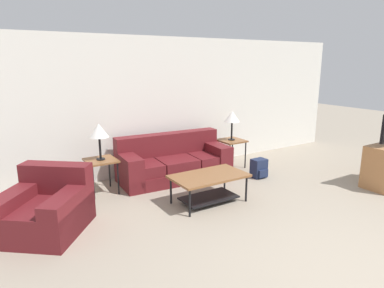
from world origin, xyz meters
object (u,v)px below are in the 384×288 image
(coffee_table, at_px, (209,182))
(table_lamp_left, at_px, (99,131))
(table_lamp_right, at_px, (232,117))
(armchair, at_px, (46,210))
(backpack, at_px, (259,168))
(side_table_right, at_px, (231,143))
(couch, at_px, (174,163))
(side_table_left, at_px, (101,163))

(coffee_table, bearing_deg, table_lamp_left, 134.98)
(coffee_table, relative_size, table_lamp_right, 1.94)
(coffee_table, relative_size, table_lamp_left, 1.94)
(armchair, bearing_deg, backpack, 1.56)
(table_lamp_left, bearing_deg, side_table_right, 0.00)
(coffee_table, bearing_deg, table_lamp_right, 41.49)
(side_table_right, relative_size, table_lamp_left, 0.97)
(armchair, bearing_deg, coffee_table, -9.23)
(couch, xyz_separation_m, side_table_left, (-1.36, -0.00, 0.21))
(coffee_table, xyz_separation_m, side_table_left, (-1.27, 1.28, 0.18))
(table_lamp_left, distance_m, backpack, 3.00)
(coffee_table, xyz_separation_m, table_lamp_right, (1.44, 1.28, 0.72))
(side_table_right, bearing_deg, side_table_left, 180.00)
(couch, height_order, side_table_right, couch)
(couch, xyz_separation_m, table_lamp_left, (-1.36, -0.00, 0.75))
(table_lamp_left, height_order, table_lamp_right, same)
(side_table_left, height_order, backpack, side_table_left)
(couch, xyz_separation_m, backpack, (1.40, -0.80, -0.13))
(table_lamp_right, bearing_deg, couch, 179.91)
(couch, distance_m, table_lamp_left, 1.55)
(side_table_left, distance_m, side_table_right, 2.72)
(side_table_left, xyz_separation_m, side_table_right, (2.72, 0.00, 0.00))
(coffee_table, height_order, backpack, coffee_table)
(backpack, bearing_deg, side_table_right, 92.90)
(side_table_right, bearing_deg, backpack, -87.10)
(side_table_right, distance_m, backpack, 0.87)
(table_lamp_right, height_order, backpack, table_lamp_right)
(armchair, bearing_deg, table_lamp_left, 41.46)
(table_lamp_right, bearing_deg, side_table_left, 180.00)
(table_lamp_right, bearing_deg, backpack, -87.10)
(couch, distance_m, table_lamp_right, 1.55)
(table_lamp_left, xyz_separation_m, table_lamp_right, (2.72, 0.00, 0.00))
(coffee_table, relative_size, side_table_right, 2.01)
(backpack, bearing_deg, coffee_table, -162.21)
(couch, relative_size, side_table_left, 3.63)
(coffee_table, distance_m, table_lamp_left, 1.94)
(coffee_table, distance_m, backpack, 1.57)
(armchair, distance_m, table_lamp_left, 1.56)
(table_lamp_left, bearing_deg, side_table_left, 90.00)
(side_table_right, height_order, backpack, side_table_right)
(armchair, relative_size, side_table_right, 2.42)
(side_table_left, relative_size, backpack, 1.63)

